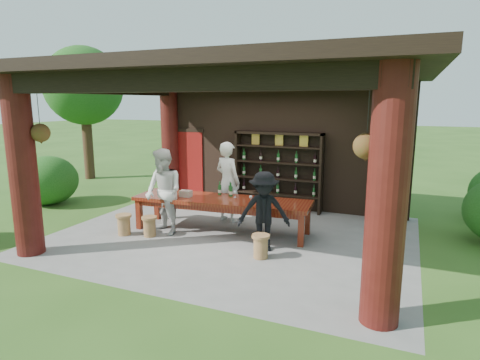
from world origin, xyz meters
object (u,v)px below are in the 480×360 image
at_px(wine_shelf, 278,171).
at_px(stool_near_right, 261,246).
at_px(stool_near_left, 150,226).
at_px(stool_far_left, 124,224).
at_px(napkin_basket, 186,194).
at_px(tasting_table, 222,203).
at_px(host, 228,182).
at_px(guest_woman, 164,192).
at_px(guest_man, 264,212).

bearing_deg(wine_shelf, stool_near_right, -77.50).
height_order(stool_near_left, stool_near_right, stool_near_right).
bearing_deg(stool_far_left, napkin_basket, 40.28).
bearing_deg(wine_shelf, tasting_table, -104.24).
bearing_deg(host, guest_woman, 76.71).
bearing_deg(guest_woman, stool_near_left, -99.39).
xyz_separation_m(host, guest_woman, (-0.87, -1.41, -0.03)).
distance_m(stool_near_right, stool_far_left, 3.18).
relative_size(guest_man, napkin_basket, 5.95).
bearing_deg(napkin_basket, tasting_table, 10.86).
distance_m(stool_near_left, host, 2.14).
distance_m(tasting_table, guest_man, 1.45).
distance_m(wine_shelf, tasting_table, 2.37).
bearing_deg(guest_man, stool_near_right, -99.32).
distance_m(stool_far_left, host, 2.56).
relative_size(stool_near_right, guest_woman, 0.24).
distance_m(stool_near_right, host, 2.56).
bearing_deg(host, napkin_basket, 76.33).
distance_m(guest_woman, guest_man, 2.33).
distance_m(wine_shelf, napkin_basket, 2.80).
height_order(tasting_table, stool_near_left, tasting_table).
height_order(stool_near_left, stool_far_left, stool_far_left).
height_order(tasting_table, stool_far_left, tasting_table).
xyz_separation_m(wine_shelf, guest_woman, (-1.66, -2.88, -0.11)).
height_order(wine_shelf, stool_near_right, wine_shelf).
bearing_deg(napkin_basket, stool_near_left, -122.05).
xyz_separation_m(stool_near_right, guest_woman, (-2.41, 0.51, 0.70)).
relative_size(stool_far_left, host, 0.24).
bearing_deg(host, guest_man, 152.13).
distance_m(tasting_table, host, 0.89).
relative_size(host, guest_man, 1.24).
height_order(wine_shelf, guest_man, wine_shelf).
bearing_deg(stool_near_left, stool_far_left, -166.96).
height_order(wine_shelf, stool_far_left, wine_shelf).
distance_m(tasting_table, stool_far_left, 2.15).
bearing_deg(stool_near_left, wine_shelf, 59.68).
xyz_separation_m(wine_shelf, tasting_table, (-0.58, -2.27, -0.40)).
xyz_separation_m(guest_woman, napkin_basket, (0.27, 0.45, -0.11)).
bearing_deg(wine_shelf, guest_woman, -119.97).
bearing_deg(stool_near_right, guest_man, 102.15).
height_order(stool_far_left, guest_woman, guest_woman).
height_order(guest_woman, napkin_basket, guest_woman).
relative_size(stool_near_right, napkin_basket, 1.70).
bearing_deg(stool_near_right, tasting_table, 139.79).
relative_size(wine_shelf, stool_near_left, 5.41).
xyz_separation_m(wine_shelf, stool_near_right, (0.75, -3.39, -0.80)).
distance_m(wine_shelf, stool_far_left, 4.17).
bearing_deg(host, stool_near_left, 76.38).
bearing_deg(guest_woman, wine_shelf, 84.29).
distance_m(stool_near_left, guest_man, 2.58).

